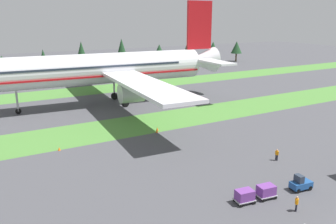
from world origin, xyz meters
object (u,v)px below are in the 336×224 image
at_px(cargo_dolly_lead, 266,191).
at_px(ground_crew_marshaller, 277,154).
at_px(taxiway_marker_0, 157,131).
at_px(ground_crew_loader, 297,203).
at_px(cargo_dolly_second, 245,195).
at_px(baggage_tug, 301,184).
at_px(taxiway_marker_1, 59,149).
at_px(taxiway_marker_2, 157,129).
at_px(airliner, 108,68).

relative_size(cargo_dolly_lead, ground_crew_marshaller, 1.36).
height_order(cargo_dolly_lead, taxiway_marker_0, cargo_dolly_lead).
distance_m(ground_crew_loader, taxiway_marker_0, 30.42).
bearing_deg(ground_crew_marshaller, cargo_dolly_second, -73.85).
relative_size(baggage_tug, cargo_dolly_second, 1.16).
relative_size(cargo_dolly_lead, taxiway_marker_1, 4.53).
bearing_deg(taxiway_marker_2, cargo_dolly_lead, -91.33).
height_order(cargo_dolly_lead, ground_crew_marshaller, ground_crew_marshaller).
relative_size(airliner, cargo_dolly_lead, 30.11).
relative_size(ground_crew_loader, taxiway_marker_0, 2.56).
xyz_separation_m(baggage_tug, ground_crew_loader, (-4.19, -2.99, 0.13)).
height_order(baggage_tug, cargo_dolly_second, baggage_tug).
distance_m(baggage_tug, ground_crew_marshaller, 8.87).
bearing_deg(taxiway_marker_1, taxiway_marker_2, 3.51).
bearing_deg(taxiway_marker_1, ground_crew_loader, -59.27).
bearing_deg(cargo_dolly_second, taxiway_marker_0, -179.04).
bearing_deg(ground_crew_marshaller, taxiway_marker_1, -139.40).
bearing_deg(taxiway_marker_0, airliner, 90.07).
distance_m(taxiway_marker_1, taxiway_marker_2, 17.86).
bearing_deg(airliner, taxiway_marker_2, -174.27).
bearing_deg(cargo_dolly_lead, taxiway_marker_1, -139.83).
bearing_deg(cargo_dolly_second, ground_crew_marshaller, 126.49).
xyz_separation_m(cargo_dolly_second, ground_crew_marshaller, (12.12, 6.77, 0.03)).
relative_size(airliner, ground_crew_marshaller, 41.07).
relative_size(baggage_tug, taxiway_marker_1, 5.23).
relative_size(airliner, taxiway_marker_1, 136.28).
xyz_separation_m(taxiway_marker_0, taxiway_marker_2, (0.59, 0.93, -0.04)).
distance_m(cargo_dolly_second, taxiway_marker_0, 26.57).
bearing_deg(cargo_dolly_second, ground_crew_loader, 49.81).
bearing_deg(taxiway_marker_1, baggage_tug, -50.86).
height_order(baggage_tug, ground_crew_loader, baggage_tug).
height_order(taxiway_marker_0, taxiway_marker_1, taxiway_marker_0).
bearing_deg(baggage_tug, cargo_dolly_second, -90.00).
height_order(baggage_tug, cargo_dolly_lead, baggage_tug).
bearing_deg(cargo_dolly_lead, taxiway_marker_2, -174.02).
bearing_deg(cargo_dolly_lead, cargo_dolly_second, -90.00).
height_order(cargo_dolly_lead, ground_crew_loader, ground_crew_loader).
bearing_deg(taxiway_marker_2, taxiway_marker_1, -176.49).
bearing_deg(baggage_tug, ground_crew_marshaller, 158.60).
xyz_separation_m(taxiway_marker_0, taxiway_marker_1, (-17.24, -0.17, -0.08)).
distance_m(cargo_dolly_second, taxiway_marker_2, 27.56).
height_order(baggage_tug, ground_crew_marshaller, baggage_tug).
height_order(ground_crew_loader, taxiway_marker_0, ground_crew_loader).
bearing_deg(baggage_tug, airliner, -167.20).
bearing_deg(ground_crew_loader, cargo_dolly_lead, -109.89).
height_order(airliner, taxiway_marker_0, airliner).
bearing_deg(taxiway_marker_2, taxiway_marker_0, -122.24).
distance_m(airliner, taxiway_marker_1, 30.92).
bearing_deg(cargo_dolly_lead, baggage_tug, 90.00).
bearing_deg(cargo_dolly_second, taxiway_marker_2, 179.97).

